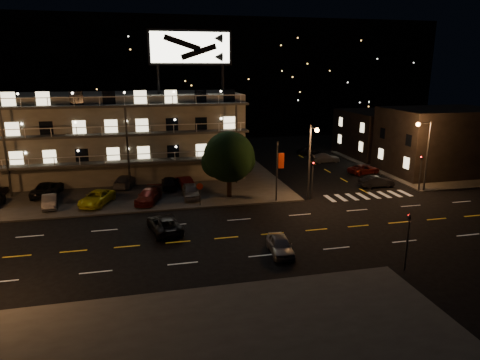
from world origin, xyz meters
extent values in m
plane|color=black|center=(0.00, 0.00, 0.00)|extent=(140.00, 140.00, 0.00)
cube|color=#373735|center=(-14.00, 20.00, 0.07)|extent=(44.00, 24.00, 0.15)
cube|color=#373735|center=(30.00, 20.00, 0.07)|extent=(16.00, 24.00, 0.15)
cube|color=#9B9688|center=(-10.00, 24.00, 5.00)|extent=(28.00, 12.00, 10.00)
cube|color=#9B9688|center=(-10.00, 24.00, 10.25)|extent=(28.00, 12.00, 0.50)
cube|color=#373735|center=(-10.00, 17.10, 3.15)|extent=(28.00, 1.80, 0.25)
cube|color=#373735|center=(-10.00, 17.10, 6.35)|extent=(28.00, 1.80, 0.25)
cube|color=#373735|center=(-10.00, 17.10, 9.55)|extent=(28.00, 1.80, 0.25)
cylinder|color=black|center=(-6.00, 22.00, 12.25)|extent=(0.36, 0.36, 3.50)
cylinder|color=black|center=(2.00, 22.00, 12.25)|extent=(0.36, 0.36, 3.50)
cube|color=black|center=(-2.00, 22.00, 16.00)|extent=(10.20, 0.50, 4.20)
cube|color=#EBE6C8|center=(-2.00, 21.70, 16.00)|extent=(9.60, 0.06, 3.60)
cube|color=black|center=(30.00, 16.00, 4.25)|extent=(14.00, 10.00, 8.50)
cube|color=black|center=(30.00, 28.00, 3.50)|extent=(14.00, 12.00, 7.00)
cube|color=black|center=(0.00, 70.00, 12.00)|extent=(120.00, 20.00, 24.00)
cylinder|color=#2D2D30|center=(8.50, 8.30, 4.00)|extent=(0.20, 0.20, 8.00)
cylinder|color=#2D2D30|center=(8.50, 7.50, 7.80)|extent=(0.12, 1.80, 0.12)
sphere|color=orange|center=(8.50, 6.70, 7.70)|extent=(0.44, 0.44, 0.44)
cylinder|color=#2D2D30|center=(22.50, 8.30, 4.00)|extent=(0.20, 0.20, 8.00)
cylinder|color=#2D2D30|center=(21.70, 8.30, 7.80)|extent=(1.80, 0.12, 0.12)
sphere|color=orange|center=(20.90, 8.30, 7.70)|extent=(0.44, 0.44, 0.44)
cylinder|color=#2D2D30|center=(9.00, 8.50, 1.80)|extent=(0.14, 0.14, 3.60)
imported|color=black|center=(9.00, 8.50, 4.10)|extent=(0.20, 0.16, 1.00)
sphere|color=#FF0C0C|center=(9.00, 8.38, 4.00)|extent=(0.14, 0.14, 0.14)
cylinder|color=#2D2D30|center=(9.00, -8.50, 1.80)|extent=(0.14, 0.14, 3.60)
imported|color=black|center=(9.00, -8.50, 4.10)|extent=(0.20, 0.16, 1.00)
sphere|color=#FF0C0C|center=(9.00, -8.38, 4.00)|extent=(0.14, 0.14, 0.14)
cylinder|color=#2D2D30|center=(22.00, 8.50, 1.80)|extent=(0.14, 0.14, 3.60)
imported|color=black|center=(22.00, 8.50, 4.10)|extent=(0.16, 0.20, 1.00)
sphere|color=#FF0C0C|center=(21.88, 8.50, 4.00)|extent=(0.14, 0.14, 0.14)
cylinder|color=#2D2D30|center=(5.00, 8.40, 3.20)|extent=(0.16, 0.16, 6.40)
cube|color=#A4240B|center=(5.45, 8.40, 4.40)|extent=(0.60, 0.04, 1.60)
cylinder|color=#2D2D30|center=(-3.00, 8.60, 1.10)|extent=(0.08, 0.08, 2.20)
cylinder|color=#A4240B|center=(-3.00, 8.55, 2.15)|extent=(0.91, 0.04, 0.91)
cylinder|color=black|center=(0.49, 10.90, 1.40)|extent=(0.52, 0.52, 2.50)
sphere|color=black|center=(0.49, 10.90, 4.53)|extent=(5.42, 5.42, 5.42)
sphere|color=black|center=(-0.76, 11.32, 3.90)|extent=(3.34, 3.34, 3.34)
sphere|color=black|center=(1.64, 10.49, 4.11)|extent=(3.13, 3.13, 3.13)
imported|color=gray|center=(-17.73, 11.33, 0.77)|extent=(1.86, 3.94, 1.25)
imported|color=yellow|center=(-13.22, 11.26, 0.83)|extent=(3.84, 5.35, 1.35)
imported|color=#60140D|center=(-8.05, 10.85, 0.83)|extent=(3.27, 5.04, 1.36)
imported|color=gray|center=(-3.59, 11.47, 0.88)|extent=(1.79, 4.31, 1.46)
imported|color=black|center=(-18.77, 15.83, 0.89)|extent=(2.87, 5.53, 1.49)
imported|color=gray|center=(-10.53, 17.50, 0.84)|extent=(3.18, 5.10, 1.38)
imported|color=black|center=(-5.63, 15.56, 0.87)|extent=(1.87, 4.31, 1.45)
imported|color=#60140D|center=(-3.94, 15.72, 0.81)|extent=(2.20, 4.20, 1.32)
imported|color=black|center=(18.25, 11.20, 0.66)|extent=(4.03, 1.49, 1.32)
imported|color=#60140D|center=(20.06, 17.47, 0.61)|extent=(4.72, 2.94, 1.22)
imported|color=gray|center=(17.96, 25.23, 0.66)|extent=(4.62, 2.10, 1.31)
imported|color=black|center=(17.61, 30.95, 0.64)|extent=(3.83, 1.76, 1.27)
imported|color=gray|center=(1.40, -3.89, 0.68)|extent=(1.97, 4.11, 1.36)
imported|color=black|center=(-6.91, 2.55, 0.70)|extent=(3.19, 5.39, 1.41)
camera|label=1|loc=(-8.31, -32.46, 13.77)|focal=32.00mm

